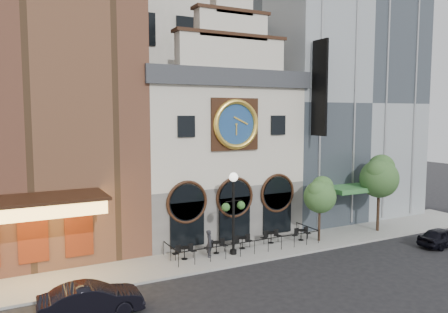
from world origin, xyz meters
TOP-DOWN VIEW (x-y plane):
  - ground at (0.00, 0.00)m, footprint 120.00×120.00m
  - sidewalk at (0.00, 2.50)m, footprint 44.00×5.00m
  - clock_building at (0.00, 7.82)m, footprint 12.60×8.78m
  - theater_building at (-13.00, 9.96)m, footprint 14.00×15.60m
  - retail_building at (12.99, 9.99)m, footprint 14.00×14.40m
  - office_tower at (0.00, 20.00)m, footprint 20.00×16.00m
  - cafe_railing at (0.00, 2.50)m, footprint 10.60×2.60m
  - bistro_0 at (-4.42, 2.41)m, footprint 1.58×0.68m
  - bistro_1 at (-2.13, 2.52)m, footprint 1.58×0.68m
  - bistro_2 at (-0.11, 2.62)m, footprint 1.58×0.68m
  - bistro_3 at (2.33, 2.78)m, footprint 1.58×0.68m
  - bistro_4 at (4.64, 2.36)m, footprint 1.58×0.68m
  - car_right at (12.84, -2.96)m, footprint 3.95×1.71m
  - car_left at (-11.05, -2.56)m, footprint 4.70×1.78m
  - pedestrian at (-2.83, 2.08)m, footprint 0.69×0.76m
  - lamppost at (-1.20, 1.88)m, footprint 1.71×0.63m
  - tree_left at (5.75, 1.69)m, footprint 2.41×2.32m
  - tree_right at (11.65, 1.77)m, footprint 3.09×2.97m

SIDE VIEW (x-z plane):
  - ground at x=0.00m, z-range 0.00..0.00m
  - sidewalk at x=0.00m, z-range 0.00..0.15m
  - cafe_railing at x=0.00m, z-range 0.15..1.05m
  - bistro_0 at x=-4.42m, z-range 0.16..1.06m
  - bistro_1 at x=-2.13m, z-range 0.16..1.06m
  - bistro_2 at x=-0.11m, z-range 0.16..1.06m
  - bistro_3 at x=2.33m, z-range 0.16..1.06m
  - bistro_4 at x=4.64m, z-range 0.16..1.06m
  - car_right at x=12.84m, z-range 0.00..1.33m
  - car_left at x=-11.05m, z-range 0.00..1.53m
  - pedestrian at x=-2.83m, z-range 0.15..1.90m
  - lamppost at x=-1.20m, z-range 0.79..6.15m
  - tree_left at x=5.75m, z-range 1.23..5.88m
  - tree_right at x=11.65m, z-range 1.54..7.48m
  - clock_building at x=0.00m, z-range -2.64..16.01m
  - retail_building at x=12.99m, z-range 0.14..20.14m
  - theater_building at x=-13.00m, z-range 0.10..25.10m
  - office_tower at x=0.00m, z-range 0.00..40.00m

